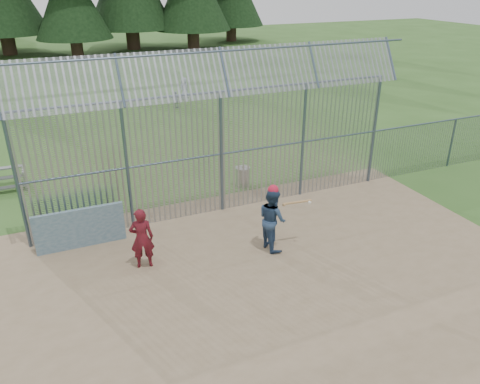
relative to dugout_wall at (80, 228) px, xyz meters
name	(u,v)px	position (x,y,z in m)	size (l,w,h in m)	color
ground	(269,263)	(4.60, -2.90, -0.62)	(120.00, 120.00, 0.00)	#2D511E
dirt_infield	(277,272)	(4.60, -3.40, -0.61)	(14.00, 10.00, 0.02)	#756047
dugout_wall	(80,228)	(0.00, 0.00, 0.00)	(2.50, 0.12, 1.20)	#38566B
batter	(272,219)	(5.03, -2.21, 0.32)	(0.90, 0.70, 1.85)	navy
onlooker	(142,238)	(1.42, -1.71, 0.26)	(0.63, 0.41, 1.73)	maroon
bg_kid_standing	(184,88)	(8.03, 15.95, 0.06)	(0.66, 0.43, 1.36)	gray
bg_kid_seated	(176,100)	(6.93, 13.99, -0.13)	(0.57, 0.24, 0.98)	slate
batting_gear	(277,192)	(5.14, -2.24, 1.15)	(1.27, 0.57, 0.63)	#B91833
trash_can	(243,176)	(6.01, 2.12, -0.24)	(0.56, 0.56, 0.82)	#92969A
backstop_fence	(273,137)	(6.41, 0.53, 1.74)	(20.09, 0.81, 5.30)	#47566B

